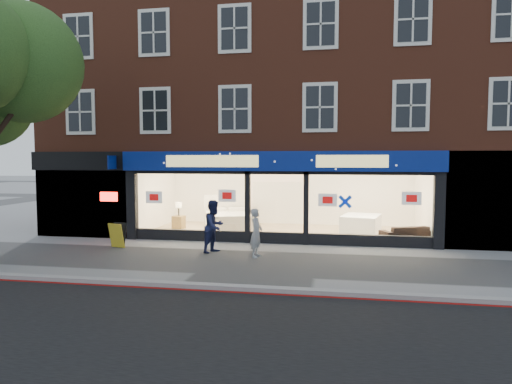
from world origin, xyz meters
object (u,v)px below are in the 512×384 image
(pedestrian_grey, at_px, (256,233))
(sofa, at_px, (407,233))
(display_bed, at_px, (228,220))
(mattress_stack, at_px, (361,224))
(pedestrian_blue, at_px, (214,226))
(a_board, at_px, (118,235))

(pedestrian_grey, bearing_deg, sofa, -49.74)
(display_bed, relative_size, mattress_stack, 1.42)
(display_bed, relative_size, pedestrian_grey, 1.89)
(pedestrian_blue, bearing_deg, display_bed, 31.61)
(mattress_stack, relative_size, pedestrian_grey, 1.33)
(display_bed, xyz_separation_m, pedestrian_blue, (0.59, -4.33, 0.38))
(mattress_stack, distance_m, pedestrian_blue, 6.57)
(mattress_stack, xyz_separation_m, pedestrian_grey, (-3.39, -4.84, 0.31))
(a_board, xyz_separation_m, pedestrian_grey, (4.93, -0.65, 0.33))
(a_board, distance_m, pedestrian_blue, 3.51)
(a_board, height_order, pedestrian_blue, pedestrian_blue)
(sofa, distance_m, pedestrian_grey, 5.88)
(a_board, relative_size, pedestrian_blue, 0.50)
(mattress_stack, xyz_separation_m, sofa, (1.52, -1.64, -0.07))
(a_board, relative_size, pedestrian_grey, 0.57)
(display_bed, bearing_deg, pedestrian_blue, -99.32)
(pedestrian_blue, bearing_deg, sofa, -42.61)
(display_bed, height_order, mattress_stack, display_bed)
(pedestrian_grey, relative_size, pedestrian_blue, 0.88)
(mattress_stack, height_order, pedestrian_grey, pedestrian_grey)
(a_board, height_order, pedestrian_grey, pedestrian_grey)
(sofa, height_order, pedestrian_grey, pedestrian_grey)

